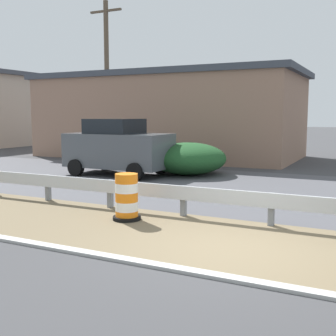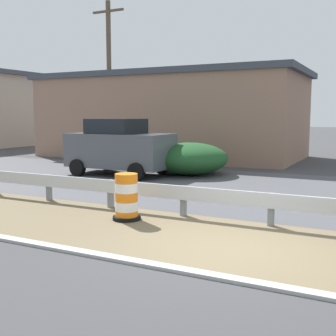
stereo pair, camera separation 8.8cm
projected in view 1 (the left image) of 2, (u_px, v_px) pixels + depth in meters
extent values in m
plane|color=#3D3D3F|center=(229.00, 250.00, 7.40)|extent=(160.00, 160.00, 0.00)
cube|color=#706047|center=(237.00, 243.00, 7.81)|extent=(3.33, 120.00, 0.01)
cube|color=#4C4C51|center=(294.00, 192.00, 12.90)|extent=(8.11, 120.00, 0.00)
cube|color=#ADADA8|center=(200.00, 275.00, 6.24)|extent=(0.20, 120.00, 0.11)
cube|color=silver|center=(182.00, 193.00, 9.78)|extent=(0.08, 54.61, 0.32)
cube|color=slate|center=(271.00, 209.00, 8.98)|extent=(0.12, 0.12, 0.70)
cube|color=slate|center=(183.00, 201.00, 9.87)|extent=(0.12, 0.12, 0.70)
cube|color=slate|center=(110.00, 194.00, 10.76)|extent=(0.12, 0.12, 0.70)
cube|color=slate|center=(48.00, 188.00, 11.66)|extent=(0.12, 0.12, 0.70)
cylinder|color=orange|center=(127.00, 215.00, 9.52)|extent=(0.50, 0.50, 0.21)
cylinder|color=white|center=(127.00, 206.00, 9.49)|extent=(0.50, 0.50, 0.21)
cylinder|color=orange|center=(127.00, 197.00, 9.46)|extent=(0.50, 0.50, 0.21)
cylinder|color=white|center=(127.00, 188.00, 9.44)|extent=(0.50, 0.50, 0.21)
cylinder|color=orange|center=(126.00, 178.00, 9.41)|extent=(0.50, 0.50, 0.21)
cylinder|color=black|center=(127.00, 218.00, 9.52)|extent=(0.63, 0.63, 0.08)
cube|color=#4C5156|center=(119.00, 150.00, 16.50)|extent=(1.97, 4.03, 1.29)
cube|color=black|center=(115.00, 126.00, 16.45)|extent=(1.75, 1.86, 0.56)
cylinder|color=black|center=(161.00, 166.00, 16.82)|extent=(0.23, 0.64, 0.64)
cylinder|color=black|center=(135.00, 172.00, 15.13)|extent=(0.23, 0.64, 0.64)
cylinder|color=black|center=(105.00, 163.00, 18.02)|extent=(0.23, 0.64, 0.64)
cylinder|color=black|center=(76.00, 168.00, 16.33)|extent=(0.23, 0.64, 0.64)
cube|color=#93705B|center=(169.00, 118.00, 23.93)|extent=(6.67, 13.94, 4.26)
cube|color=#3D424C|center=(169.00, 77.00, 23.65)|extent=(6.94, 14.49, 0.30)
cylinder|color=brown|center=(107.00, 82.00, 21.80)|extent=(0.24, 0.24, 7.97)
cube|color=brown|center=(106.00, 11.00, 21.37)|extent=(0.12, 1.80, 0.10)
ellipsoid|color=#1E4C23|center=(188.00, 158.00, 16.76)|extent=(3.01, 3.01, 1.25)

